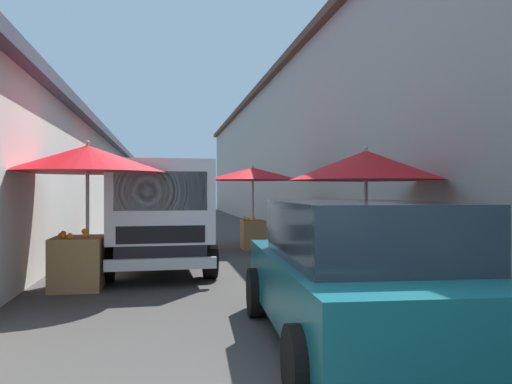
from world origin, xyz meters
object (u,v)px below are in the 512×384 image
at_px(fruit_stall_near_right, 158,188).
at_px(hatchback_car, 359,273).
at_px(vendor_by_crates, 151,211).
at_px(plastic_stool, 288,250).
at_px(fruit_stall_near_left, 367,179).
at_px(delivery_truck, 159,218).
at_px(fruit_stall_mid_lane, 253,181).
at_px(fruit_stall_far_left, 86,178).

xyz_separation_m(fruit_stall_near_right, hatchback_car, (-9.04, -2.08, -0.90)).
xyz_separation_m(vendor_by_crates, plastic_stool, (-7.53, -3.01, -0.54)).
bearing_deg(hatchback_car, fruit_stall_near_right, 12.97).
relative_size(fruit_stall_near_left, vendor_by_crates, 1.63).
bearing_deg(fruit_stall_near_left, hatchback_car, 156.21).
bearing_deg(delivery_truck, hatchback_car, -157.77).
bearing_deg(vendor_by_crates, fruit_stall_near_left, -160.31).
bearing_deg(delivery_truck, fruit_stall_near_right, 1.09).
distance_m(fruit_stall_mid_lane, delivery_truck, 4.66).
xyz_separation_m(delivery_truck, vendor_by_crates, (8.17, 0.36, -0.17)).
height_order(fruit_stall_near_right, vendor_by_crates, fruit_stall_near_right).
xyz_separation_m(delivery_truck, plastic_stool, (0.65, -2.64, -0.71)).
distance_m(fruit_stall_far_left, fruit_stall_mid_lane, 6.32).
bearing_deg(hatchback_car, vendor_by_crates, 10.26).
relative_size(fruit_stall_near_right, fruit_stall_mid_lane, 0.87).
xyz_separation_m(fruit_stall_near_right, fruit_stall_mid_lane, (-0.25, -2.53, 0.18)).
bearing_deg(fruit_stall_near_right, vendor_by_crates, 4.02).
distance_m(hatchback_car, delivery_truck, 5.31).
relative_size(vendor_by_crates, plastic_stool, 3.50).
height_order(fruit_stall_mid_lane, delivery_truck, fruit_stall_mid_lane).
xyz_separation_m(fruit_stall_near_left, fruit_stall_mid_lane, (5.90, 0.83, 0.07)).
bearing_deg(fruit_stall_mid_lane, hatchback_car, 177.09).
distance_m(fruit_stall_near_left, hatchback_car, 3.32).
distance_m(fruit_stall_mid_lane, vendor_by_crates, 5.21).
bearing_deg(plastic_stool, fruit_stall_near_left, -166.54).
bearing_deg(fruit_stall_near_left, fruit_stall_far_left, 81.14).
bearing_deg(plastic_stool, vendor_by_crates, 21.78).
height_order(fruit_stall_near_left, hatchback_car, fruit_stall_near_left).
bearing_deg(delivery_truck, vendor_by_crates, 2.54).
xyz_separation_m(fruit_stall_near_left, hatchback_car, (-2.89, 1.28, -1.00)).
relative_size(fruit_stall_far_left, vendor_by_crates, 1.65).
xyz_separation_m(fruit_stall_mid_lane, vendor_by_crates, (4.29, 2.81, -0.95)).
xyz_separation_m(fruit_stall_near_left, vendor_by_crates, (10.18, 3.64, -0.87)).
distance_m(fruit_stall_near_left, plastic_stool, 3.07).
xyz_separation_m(fruit_stall_near_right, fruit_stall_near_left, (-6.15, -3.36, 0.10)).
bearing_deg(hatchback_car, fruit_stall_far_left, 41.10).
relative_size(fruit_stall_near_left, delivery_truck, 0.50).
bearing_deg(fruit_stall_near_left, vendor_by_crates, 19.69).
relative_size(fruit_stall_near_right, vendor_by_crates, 1.53).
bearing_deg(fruit_stall_mid_lane, fruit_stall_near_left, -172.00).
height_order(fruit_stall_near_right, fruit_stall_near_left, fruit_stall_near_right).
distance_m(fruit_stall_near_right, fruit_stall_mid_lane, 2.55).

